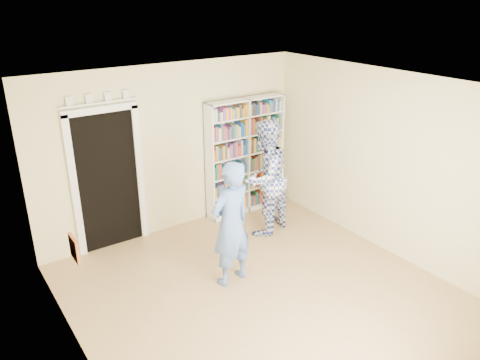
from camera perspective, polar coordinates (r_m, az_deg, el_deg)
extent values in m
plane|color=#A98352|center=(6.23, 3.41, -14.28)|extent=(5.00, 5.00, 0.00)
plane|color=white|center=(5.11, 4.10, 10.86)|extent=(5.00, 5.00, 0.00)
plane|color=beige|center=(7.51, -8.19, 3.74)|extent=(4.50, 0.00, 4.50)
plane|color=beige|center=(4.64, -18.99, -9.57)|extent=(0.00, 5.00, 5.00)
plane|color=beige|center=(7.06, 18.22, 1.61)|extent=(0.00, 5.00, 5.00)
cube|color=white|center=(8.12, 0.64, 2.90)|extent=(1.48, 0.28, 2.03)
cube|color=white|center=(8.12, 0.64, 2.90)|extent=(0.02, 0.28, 2.03)
cube|color=black|center=(7.21, -15.79, -0.24)|extent=(0.90, 0.03, 2.10)
cube|color=white|center=(7.07, -19.53, -1.16)|extent=(0.10, 0.06, 2.20)
cube|color=white|center=(7.35, -12.11, 0.57)|extent=(0.10, 0.06, 2.20)
cube|color=white|center=(6.87, -16.70, 8.23)|extent=(1.10, 0.06, 0.10)
cube|color=white|center=(6.84, -16.77, 9.03)|extent=(1.10, 0.08, 0.02)
cube|color=brown|center=(4.79, -19.54, -7.91)|extent=(0.03, 0.25, 0.25)
imported|color=#4F70B0|center=(6.12, -1.10, -5.39)|extent=(0.69, 0.50, 1.73)
imported|color=navy|center=(7.40, 3.02, 0.27)|extent=(1.09, 0.95, 1.88)
cube|color=white|center=(7.29, 4.55, 0.72)|extent=(0.22, 0.03, 0.31)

